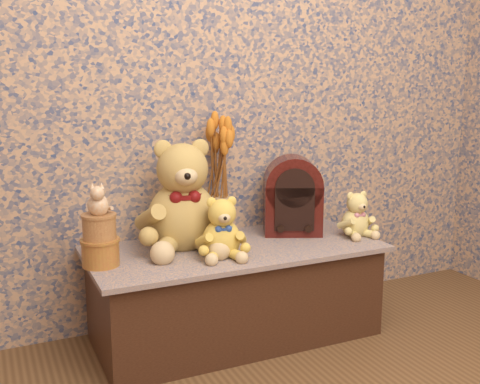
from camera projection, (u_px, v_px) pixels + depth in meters
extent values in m
cube|color=#36456E|center=(209.00, 28.00, 2.43)|extent=(3.00, 0.10, 2.60)
cube|color=#3B4D79|center=(235.00, 291.00, 2.40)|extent=(1.22, 0.56, 0.40)
cylinder|color=tan|center=(219.00, 217.00, 2.50)|extent=(0.12, 0.12, 0.18)
cylinder|color=gold|center=(101.00, 253.00, 2.11)|extent=(0.18, 0.18, 0.10)
cylinder|color=tan|center=(99.00, 227.00, 2.09)|extent=(0.15, 0.15, 0.10)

